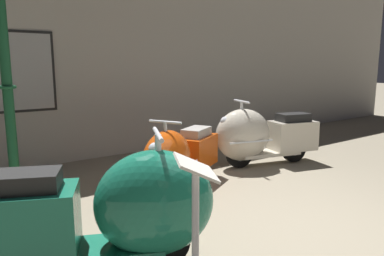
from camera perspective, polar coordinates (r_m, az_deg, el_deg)
name	(u,v)px	position (r m, az deg, el deg)	size (l,w,h in m)	color
ground_plane	(298,234)	(3.86, 16.26, -15.69)	(60.00, 60.00, 0.00)	gray
showroom_back_wall	(115,49)	(6.79, -11.90, 12.04)	(18.00, 0.24, 3.83)	#ADA89E
scooter_0	(117,210)	(2.98, -11.69, -12.52)	(1.89, 1.24, 1.13)	black
scooter_1	(177,158)	(4.71, -2.37, -4.78)	(1.63, 1.16, 0.98)	black
scooter_2	(258,136)	(6.01, 10.37, -1.23)	(1.85, 0.96, 1.09)	black
lamppost	(6,72)	(4.48, -27.11, 7.87)	(0.31, 0.31, 2.69)	#144728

